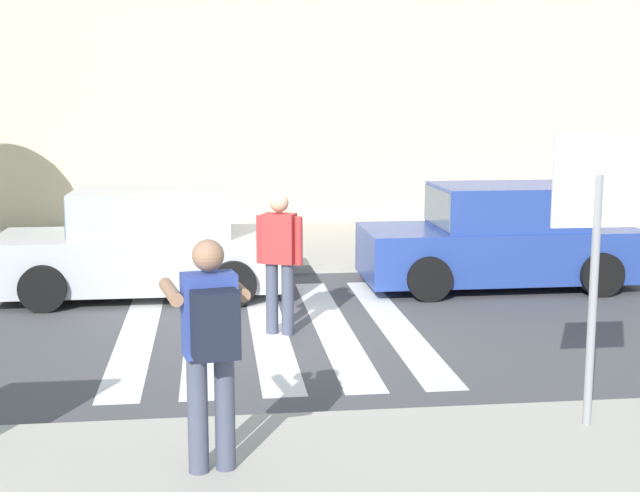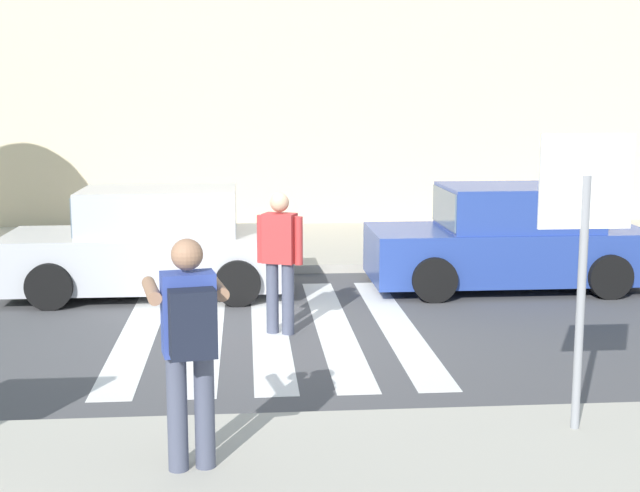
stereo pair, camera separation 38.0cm
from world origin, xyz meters
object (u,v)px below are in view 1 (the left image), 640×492
stop_sign (597,216)px  parked_car_silver (146,246)px  pedestrian_crossing (280,255)px  parked_car_blue (501,239)px  photographer_with_backpack (210,336)px

stop_sign → parked_car_silver: (-4.05, 6.06, -1.18)m
pedestrian_crossing → parked_car_silver: 2.96m
parked_car_silver → parked_car_blue: same height
photographer_with_backpack → parked_car_blue: bearing=56.8°
pedestrian_crossing → photographer_with_backpack: bearing=-100.8°
pedestrian_crossing → parked_car_silver: pedestrian_crossing is taller
photographer_with_backpack → parked_car_silver: bearing=98.0°
stop_sign → pedestrian_crossing: bearing=121.9°
parked_car_blue → parked_car_silver: bearing=180.0°
parked_car_silver → parked_car_blue: 5.29m
photographer_with_backpack → parked_car_silver: photographer_with_backpack is taller
pedestrian_crossing → parked_car_blue: bearing=33.8°
photographer_with_backpack → stop_sign: bearing=10.7°
photographer_with_backpack → parked_car_blue: 7.96m
stop_sign → parked_car_blue: bearing=78.4°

